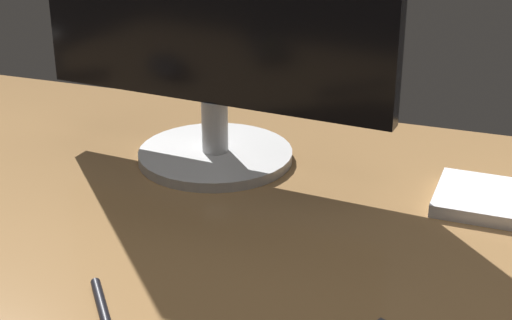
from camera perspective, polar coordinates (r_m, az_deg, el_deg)
desk at (r=90.38cm, az=0.84°, el=-6.49°), size 140.00×84.00×2.00cm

